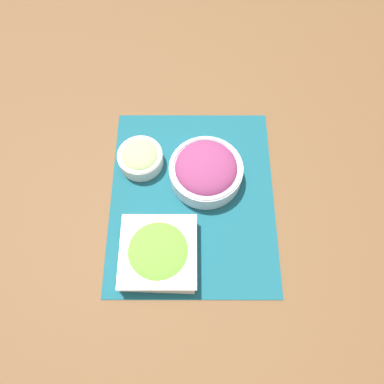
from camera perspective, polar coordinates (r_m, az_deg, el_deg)
name	(u,v)px	position (r m, az deg, el deg)	size (l,w,h in m)	color
ground_plane	(192,198)	(0.95, 0.00, -0.86)	(3.00, 3.00, 0.00)	brown
placemat	(192,197)	(0.95, 0.00, -0.81)	(0.51, 0.41, 0.00)	#195B6B
onion_bowl	(206,170)	(0.94, 2.11, 3.35)	(0.19, 0.19, 0.08)	silver
lettuce_bowl	(158,253)	(0.87, -5.15, -9.20)	(0.18, 0.18, 0.05)	white
cucumber_bowl	(140,157)	(0.98, -7.92, 5.27)	(0.12, 0.12, 0.05)	silver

